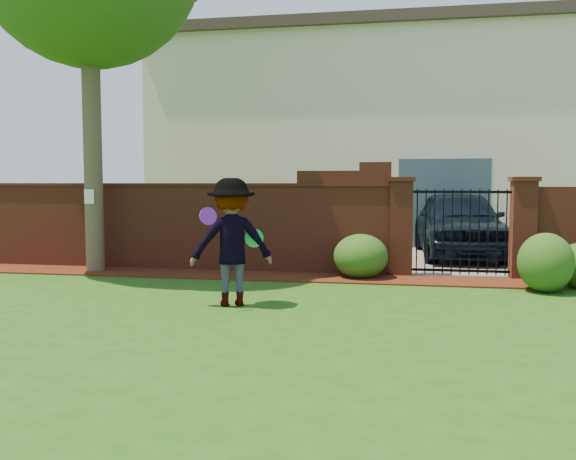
% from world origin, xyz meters
% --- Properties ---
extents(ground, '(80.00, 80.00, 0.01)m').
position_xyz_m(ground, '(0.00, 0.00, -0.01)').
color(ground, '#1F4812').
rests_on(ground, ground).
extents(mulch_bed, '(11.10, 1.08, 0.03)m').
position_xyz_m(mulch_bed, '(-0.95, 3.34, 0.01)').
color(mulch_bed, '#3A160A').
rests_on(mulch_bed, ground).
extents(brick_wall, '(8.70, 0.31, 2.16)m').
position_xyz_m(brick_wall, '(-2.01, 4.00, 0.93)').
color(brick_wall, maroon).
rests_on(brick_wall, ground).
extents(pillar_left, '(0.50, 0.50, 1.88)m').
position_xyz_m(pillar_left, '(2.40, 4.00, 0.96)').
color(pillar_left, maroon).
rests_on(pillar_left, ground).
extents(pillar_right, '(0.50, 0.50, 1.88)m').
position_xyz_m(pillar_right, '(4.60, 4.00, 0.96)').
color(pillar_right, maroon).
rests_on(pillar_right, ground).
extents(iron_gate, '(1.78, 0.03, 1.60)m').
position_xyz_m(iron_gate, '(3.50, 4.00, 0.85)').
color(iron_gate, black).
rests_on(iron_gate, ground).
extents(driveway, '(3.20, 8.00, 0.01)m').
position_xyz_m(driveway, '(3.50, 8.00, 0.01)').
color(driveway, slate).
rests_on(driveway, ground).
extents(house, '(12.40, 6.40, 6.30)m').
position_xyz_m(house, '(1.00, 12.00, 3.16)').
color(house, '#F3E3CB').
rests_on(house, ground).
extents(car, '(2.13, 4.81, 1.61)m').
position_xyz_m(car, '(3.77, 7.06, 0.80)').
color(car, black).
rests_on(car, ground).
extents(paper_notice, '(0.20, 0.01, 0.28)m').
position_xyz_m(paper_notice, '(-3.60, 3.21, 1.50)').
color(paper_notice, white).
rests_on(paper_notice, tree).
extents(shrub_left, '(1.01, 1.01, 0.83)m').
position_xyz_m(shrub_left, '(1.67, 3.48, 0.41)').
color(shrub_left, '#1A4916').
rests_on(shrub_left, ground).
extents(shrub_middle, '(0.88, 0.88, 0.97)m').
position_xyz_m(shrub_middle, '(4.71, 2.62, 0.48)').
color(shrub_middle, '#1A4916').
rests_on(shrub_middle, ground).
extents(man, '(1.36, 1.08, 1.85)m').
position_xyz_m(man, '(0.00, 0.64, 0.92)').
color(man, gray).
rests_on(man, ground).
extents(frisbee_purple, '(0.24, 0.22, 0.25)m').
position_xyz_m(frisbee_purple, '(-0.21, 0.24, 1.32)').
color(frisbee_purple, purple).
rests_on(frisbee_purple, man).
extents(frisbee_green, '(0.28, 0.15, 0.27)m').
position_xyz_m(frisbee_green, '(0.31, 0.73, 0.98)').
color(frisbee_green, green).
rests_on(frisbee_green, man).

